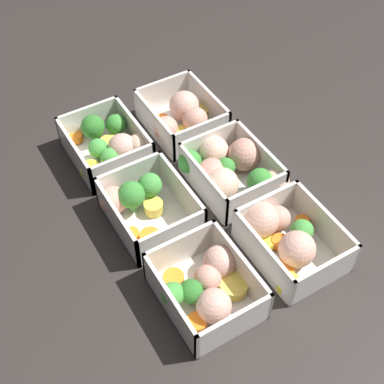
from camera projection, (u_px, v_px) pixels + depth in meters
name	position (u px, v px, depth m)	size (l,w,h in m)	color
ground_plane	(192.00, 201.00, 0.79)	(4.00, 4.00, 0.00)	#282321
container_near_left	(112.00, 145.00, 0.84)	(0.14, 0.13, 0.06)	silver
container_near_center	(141.00, 204.00, 0.76)	(0.13, 0.11, 0.06)	silver
container_near_right	(207.00, 287.00, 0.67)	(0.13, 0.12, 0.06)	silver
container_far_left	(183.00, 116.00, 0.88)	(0.13, 0.12, 0.06)	silver
container_far_center	(231.00, 170.00, 0.80)	(0.15, 0.13, 0.06)	silver
container_far_right	(285.00, 238.00, 0.72)	(0.15, 0.11, 0.06)	silver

